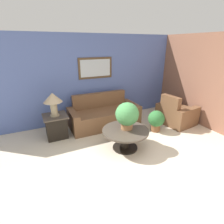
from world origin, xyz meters
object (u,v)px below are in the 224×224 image
Objects in this scene: table_lamp at (53,100)px; potted_plant_on_table at (127,115)px; side_table at (56,126)px; armchair at (176,114)px; potted_plant_floor at (156,120)px; couch_main at (104,115)px; coffee_table at (125,135)px.

potted_plant_on_table is at bearing -40.69° from table_lamp.
table_lamp is (0.00, 0.00, 0.72)m from side_table.
potted_plant_floor is at bearing 92.70° from armchair.
armchair is 2.17m from potted_plant_on_table.
couch_main is 3.38× the size of side_table.
table_lamp reaches higher than side_table.
table_lamp reaches higher than potted_plant_floor.
coffee_table is at bearing -141.62° from potted_plant_on_table.
potted_plant_floor is at bearing -40.85° from couch_main.
couch_main is 3.26× the size of potted_plant_on_table.
side_table is (-3.46, 0.70, 0.01)m from armchair.
side_table is at bearing 139.31° from potted_plant_on_table.
side_table reaches higher than potted_plant_floor.
potted_plant_on_table is at bearing -162.87° from potted_plant_floor.
couch_main reaches higher than potted_plant_floor.
potted_plant_on_table is at bearing -89.98° from couch_main.
side_table is (-1.42, -0.14, 0.00)m from couch_main.
table_lamp reaches higher than potted_plant_on_table.
side_table is at bearing 71.15° from armchair.
couch_main is 1.92× the size of coffee_table.
potted_plant_floor is (1.21, 0.40, -0.01)m from coffee_table.
coffee_table is at bearing -161.78° from potted_plant_floor.
table_lamp is at bearing 137.29° from coffee_table.
side_table is at bearing 180.00° from table_lamp.
potted_plant_floor is (1.16, 0.36, -0.48)m from potted_plant_on_table.
potted_plant_floor is (1.16, -1.00, 0.04)m from couch_main.
table_lamp reaches higher than coffee_table.
coffee_table is 1.70× the size of potted_plant_on_table.
potted_plant_floor is at bearing -18.50° from table_lamp.
armchair is at bearing 14.83° from coffee_table.
armchair is 1.79× the size of potted_plant_floor.
table_lamp is at bearing 139.31° from potted_plant_on_table.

